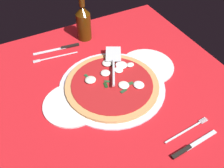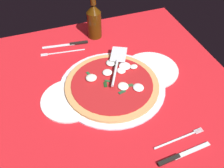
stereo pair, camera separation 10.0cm
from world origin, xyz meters
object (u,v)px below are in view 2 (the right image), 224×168
Objects in this scene: place_setting_near at (179,148)px; place_setting_far at (66,49)px; dinner_plate_right at (151,70)px; pizza at (112,84)px; pizza_server at (117,62)px; dinner_plate_left at (70,101)px; beer_bottle at (94,20)px.

place_setting_far is (-22.24, 62.12, 0.00)cm from place_setting_near.
dinner_plate_right is 0.62× the size of pizza.
place_setting_far is (-16.89, 20.31, -3.61)cm from pizza_server.
pizza_server is at bearing 156.85° from dinner_plate_right.
pizza is at bearing -169.08° from dinner_plate_right.
pizza is 1.56× the size of pizza_server.
dinner_plate_left is 0.92× the size of pizza_server.
beer_bottle is at bearing 92.01° from place_setting_near.
beer_bottle reaches higher than place_setting_far.
dinner_plate_left is at bearing -119.36° from beer_bottle.
dinner_plate_left is at bearing 87.11° from place_setting_far.
place_setting_near is 68.38cm from beer_bottle.
pizza is at bearing 103.94° from place_setting_near.
pizza reaches higher than place_setting_far.
pizza is 1.82× the size of place_setting_near.
pizza_server reaches higher than place_setting_far.
dinner_plate_right is at bearing 146.29° from place_setting_far.
place_setting_near is at bearing 116.91° from place_setting_far.
pizza_server is (22.50, 11.16, 3.47)cm from dinner_plate_left.
dinner_plate_left is at bearing -170.95° from dinner_plate_right.
place_setting_near is (5.35, -41.81, -3.61)cm from pizza_server.
place_setting_near is 65.98cm from place_setting_far.
place_setting_near is at bearing -83.95° from beer_bottle.
pizza_server is at bearing 136.95° from place_setting_far.
beer_bottle is at bearing 84.25° from pizza.
place_setting_far reaches higher than dinner_plate_right.
beer_bottle is (-1.79, 25.64, 5.09)cm from pizza_server.
dinner_plate_right is at bearing 74.21° from place_setting_near.
dinner_plate_left is at bearing -172.94° from pizza.
place_setting_far is (-11.61, 29.34, -1.30)cm from pizza.
beer_bottle is at bearing 115.26° from dinner_plate_right.
dinner_plate_right is 18.56cm from pizza.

